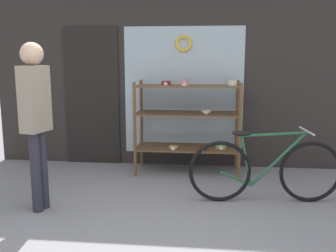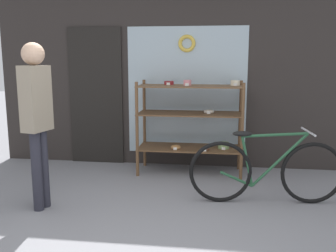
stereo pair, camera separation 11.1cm
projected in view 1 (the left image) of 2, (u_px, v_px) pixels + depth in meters
storefront_facade at (168, 64)px, 5.62m from camera, size 5.47×0.13×3.19m
display_case at (189, 118)px, 5.31m from camera, size 1.47×0.57×1.34m
bicycle at (265, 170)px, 4.26m from camera, size 1.74×0.46×0.85m
pedestrian at (35, 112)px, 3.91m from camera, size 0.25×0.35×1.80m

